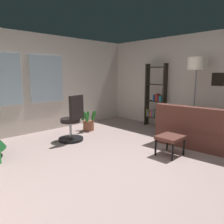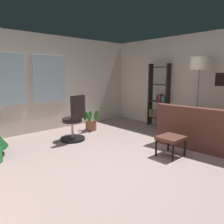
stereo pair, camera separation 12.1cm
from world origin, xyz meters
name	(u,v)px [view 1 (the left image)]	position (x,y,z in m)	size (l,w,h in m)	color
ground_plane	(136,170)	(0.00, 0.00, -0.05)	(5.56, 6.36, 0.10)	#AB918D
wall_back_with_windows	(40,83)	(-0.02, 3.23, 1.26)	(5.56, 0.12, 2.50)	beige
wall_right_with_frames	(212,84)	(2.83, 0.00, 1.25)	(0.12, 6.36, 2.50)	beige
couch	(208,132)	(1.93, -0.35, 0.30)	(1.63, 1.82, 0.86)	#572E26
footstool	(170,139)	(0.86, -0.09, 0.32)	(0.46, 0.42, 0.38)	#572E26
office_chair	(72,123)	(0.05, 1.91, 0.41)	(0.56, 0.56, 1.04)	black
bookshelf	(156,100)	(2.57, 1.44, 0.78)	(0.18, 0.64, 1.79)	black
floor_lamp	(197,68)	(2.29, 0.17, 1.64)	(0.43, 0.43, 1.87)	slate
potted_plant	(88,122)	(0.87, 2.39, 0.22)	(0.40, 0.45, 0.58)	brown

